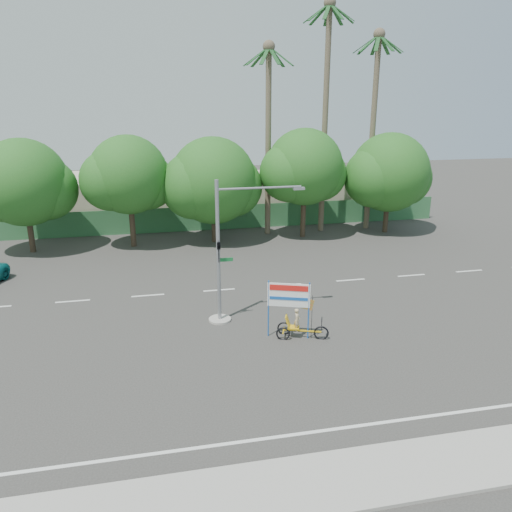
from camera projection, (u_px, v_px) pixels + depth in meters
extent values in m
plane|color=#33302D|center=(290.00, 354.00, 21.50)|extent=(120.00, 120.00, 0.00)
cube|color=gray|center=(359.00, 477.00, 14.49)|extent=(50.00, 2.40, 0.12)
cube|color=#336B3D|center=(221.00, 217.00, 41.22)|extent=(38.00, 0.08, 2.00)
cube|color=beige|center=(99.00, 200.00, 43.17)|extent=(12.00, 8.00, 4.00)
cube|color=beige|center=(299.00, 194.00, 46.71)|extent=(14.00, 8.00, 3.60)
cylinder|color=#473828|center=(30.00, 228.00, 35.02)|extent=(0.40, 0.40, 3.52)
sphere|color=#195017|center=(23.00, 182.00, 34.04)|extent=(6.00, 6.00, 6.00)
sphere|color=#195017|center=(46.00, 189.00, 34.75)|extent=(4.32, 4.32, 4.32)
sphere|color=#195017|center=(2.00, 188.00, 33.64)|extent=(4.56, 4.56, 4.56)
cylinder|color=#473828|center=(132.00, 221.00, 36.34)|extent=(0.40, 0.40, 3.74)
sphere|color=#195017|center=(128.00, 175.00, 35.29)|extent=(5.60, 5.60, 5.60)
sphere|color=#195017|center=(147.00, 182.00, 36.00)|extent=(4.03, 4.03, 4.03)
sphere|color=#195017|center=(110.00, 181.00, 34.92)|extent=(4.26, 4.26, 4.26)
cylinder|color=#473828|center=(214.00, 220.00, 37.57)|extent=(0.40, 0.40, 3.30)
sphere|color=#195017|center=(213.00, 181.00, 36.64)|extent=(6.40, 6.40, 6.40)
sphere|color=#195017|center=(232.00, 186.00, 37.36)|extent=(4.61, 4.61, 4.61)
sphere|color=#195017|center=(194.00, 186.00, 36.22)|extent=(4.86, 4.86, 4.86)
cylinder|color=#473828|center=(303.00, 212.00, 38.83)|extent=(0.40, 0.40, 3.87)
sphere|color=#195017|center=(305.00, 167.00, 37.75)|extent=(5.80, 5.80, 5.80)
sphere|color=#195017|center=(319.00, 174.00, 38.47)|extent=(4.18, 4.18, 4.18)
sphere|color=#195017|center=(289.00, 173.00, 37.37)|extent=(4.41, 4.41, 4.41)
cylinder|color=#473828|center=(386.00, 211.00, 40.25)|extent=(0.40, 0.40, 3.43)
sphere|color=#195017|center=(390.00, 172.00, 39.29)|extent=(6.20, 6.20, 6.20)
sphere|color=#195017|center=(403.00, 178.00, 40.01)|extent=(4.46, 4.46, 4.46)
sphere|color=#195017|center=(374.00, 177.00, 38.88)|extent=(4.71, 4.71, 4.71)
cylinder|color=#70604C|center=(325.00, 124.00, 38.59)|extent=(0.44, 0.44, 17.00)
sphere|color=#70604C|center=(330.00, 3.00, 35.98)|extent=(0.90, 0.90, 0.90)
cube|color=#1C4C21|center=(342.00, 13.00, 36.36)|extent=(1.91, 0.28, 1.36)
cube|color=#1C4C21|center=(336.00, 14.00, 36.88)|extent=(1.65, 1.44, 1.36)
cube|color=#1C4C21|center=(327.00, 15.00, 37.07)|extent=(0.61, 1.93, 1.36)
cube|color=#1C4C21|center=(320.00, 14.00, 36.85)|extent=(1.20, 1.80, 1.36)
cube|color=#1C4C21|center=(316.00, 13.00, 36.31)|extent=(1.89, 0.92, 1.36)
cube|color=#1C4C21|center=(319.00, 12.00, 35.71)|extent=(1.89, 0.92, 1.36)
cube|color=#1C4C21|center=(327.00, 11.00, 35.33)|extent=(1.20, 1.80, 1.36)
cube|color=#1C4C21|center=(336.00, 11.00, 35.35)|extent=(0.61, 1.93, 1.36)
cube|color=#1C4C21|center=(342.00, 12.00, 35.75)|extent=(1.65, 1.44, 1.36)
cylinder|color=#70604C|center=(372.00, 137.00, 39.67)|extent=(0.44, 0.44, 15.00)
sphere|color=#70604C|center=(379.00, 34.00, 37.36)|extent=(0.90, 0.90, 0.90)
cube|color=#1C4C21|center=(390.00, 44.00, 37.75)|extent=(1.91, 0.28, 1.36)
cube|color=#1C4C21|center=(384.00, 45.00, 38.27)|extent=(1.65, 1.44, 1.36)
cube|color=#1C4C21|center=(375.00, 45.00, 38.46)|extent=(0.61, 1.93, 1.36)
cube|color=#1C4C21|center=(368.00, 45.00, 38.24)|extent=(1.20, 1.80, 1.36)
cube|color=#1C4C21|center=(366.00, 44.00, 37.70)|extent=(1.89, 0.92, 1.36)
cube|color=#1C4C21|center=(369.00, 43.00, 37.10)|extent=(1.89, 0.92, 1.36)
cube|color=#1C4C21|center=(377.00, 42.00, 36.72)|extent=(1.20, 1.80, 1.36)
cube|color=#1C4C21|center=(386.00, 42.00, 36.73)|extent=(0.61, 1.93, 1.36)
cube|color=#1C4C21|center=(391.00, 43.00, 37.14)|extent=(1.65, 1.44, 1.36)
cylinder|color=#70604C|center=(268.00, 145.00, 38.19)|extent=(0.44, 0.44, 14.00)
sphere|color=#70604C|center=(269.00, 46.00, 36.03)|extent=(0.90, 0.90, 0.90)
cube|color=#1C4C21|center=(281.00, 56.00, 36.41)|extent=(1.91, 0.28, 1.36)
cube|color=#1C4C21|center=(276.00, 57.00, 36.94)|extent=(1.65, 1.44, 1.36)
cube|color=#1C4C21|center=(268.00, 57.00, 37.13)|extent=(0.61, 1.93, 1.36)
cube|color=#1C4C21|center=(260.00, 57.00, 36.90)|extent=(1.20, 1.80, 1.36)
cube|color=#1C4C21|center=(256.00, 56.00, 36.36)|extent=(1.89, 0.92, 1.36)
cube|color=#1C4C21|center=(258.00, 56.00, 35.76)|extent=(1.89, 0.92, 1.36)
cube|color=#1C4C21|center=(265.00, 55.00, 35.38)|extent=(1.20, 1.80, 1.36)
cube|color=#1C4C21|center=(274.00, 55.00, 35.40)|extent=(0.61, 1.93, 1.36)
cube|color=#1C4C21|center=(281.00, 56.00, 35.81)|extent=(1.65, 1.44, 1.36)
cylinder|color=gray|center=(220.00, 319.00, 24.73)|extent=(1.10, 1.10, 0.10)
cylinder|color=gray|center=(218.00, 253.00, 23.66)|extent=(0.18, 0.18, 7.00)
cylinder|color=gray|center=(260.00, 188.00, 23.11)|extent=(4.00, 0.10, 0.10)
cube|color=gray|center=(299.00, 189.00, 23.51)|extent=(0.55, 0.20, 0.12)
imported|color=black|center=(219.00, 253.00, 23.43)|extent=(0.16, 0.20, 1.00)
cube|color=#14662D|center=(226.00, 260.00, 23.84)|extent=(0.70, 0.04, 0.18)
torus|color=black|center=(321.00, 333.00, 22.75)|extent=(0.67, 0.31, 0.69)
torus|color=black|center=(284.00, 328.00, 23.25)|extent=(0.63, 0.29, 0.64)
torus|color=black|center=(283.00, 334.00, 22.72)|extent=(0.63, 0.29, 0.64)
cube|color=gold|center=(302.00, 331.00, 22.84)|extent=(1.65, 0.64, 0.06)
cube|color=gold|center=(284.00, 331.00, 22.98)|extent=(0.26, 0.59, 0.05)
cube|color=gold|center=(294.00, 327.00, 22.85)|extent=(0.62, 0.57, 0.06)
cube|color=gold|center=(288.00, 321.00, 22.80)|extent=(0.36, 0.48, 0.55)
cylinder|color=black|center=(322.00, 325.00, 22.62)|extent=(0.04, 0.04, 0.56)
cube|color=black|center=(322.00, 319.00, 22.54)|extent=(0.19, 0.44, 0.04)
imported|color=#CCB284|center=(297.00, 320.00, 22.72)|extent=(0.38, 0.47, 1.10)
cylinder|color=blue|center=(268.00, 309.00, 22.74)|extent=(0.07, 0.07, 2.74)
cylinder|color=blue|center=(309.00, 311.00, 22.50)|extent=(0.07, 0.07, 2.74)
cube|color=white|center=(289.00, 295.00, 22.40)|extent=(1.83, 0.70, 1.12)
cube|color=red|center=(289.00, 288.00, 22.26)|extent=(1.63, 0.60, 0.26)
cube|color=blue|center=(289.00, 299.00, 22.42)|extent=(1.63, 0.60, 0.14)
cylinder|color=black|center=(312.00, 317.00, 22.57)|extent=(0.03, 0.03, 2.13)
cube|color=red|center=(304.00, 303.00, 22.42)|extent=(0.85, 0.32, 0.67)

